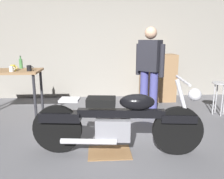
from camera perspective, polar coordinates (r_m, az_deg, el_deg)
The scene contains 12 objects.
ground_plane at distance 3.32m, azimuth 0.84°, elevation -13.75°, with size 12.00×12.00×0.00m, color slate.
back_wall at distance 5.76m, azimuth -1.48°, elevation 13.50°, with size 8.00×0.12×3.10m, color gray.
workbench at distance 4.64m, azimuth -25.19°, elevation 2.97°, with size 1.30×0.64×0.90m.
motorcycle at distance 2.95m, azimuth 1.57°, elevation -7.75°, with size 2.18×0.60×1.00m.
person_standing at distance 4.29m, azimuth 9.30°, elevation 5.16°, with size 0.45×0.42×1.67m.
shop_stool at distance 4.89m, azimuth 25.28°, elevation -0.05°, with size 0.32×0.32×0.64m.
wooden_dresser at distance 5.53m, azimuth 11.29°, elevation 2.88°, with size 0.80×0.47×1.10m.
drip_tray at distance 3.13m, azimuth -0.61°, elevation -15.37°, with size 0.56×0.40×0.01m, color olive.
mug_black_matte at distance 4.34m, azimuth -19.85°, elevation 5.00°, with size 0.12×0.08×0.10m.
mug_white_ceramic at distance 4.36m, azimuth -23.68°, elevation 4.71°, with size 0.10×0.07×0.10m.
mug_yellow_tall at distance 4.50m, azimuth -23.32°, elevation 4.99°, with size 0.12×0.08×0.10m.
bottle at distance 4.75m, azimuth -21.69°, elevation 6.04°, with size 0.06×0.06×0.24m.
Camera 1 is at (-0.25, -2.96, 1.49)m, focal length 36.83 mm.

